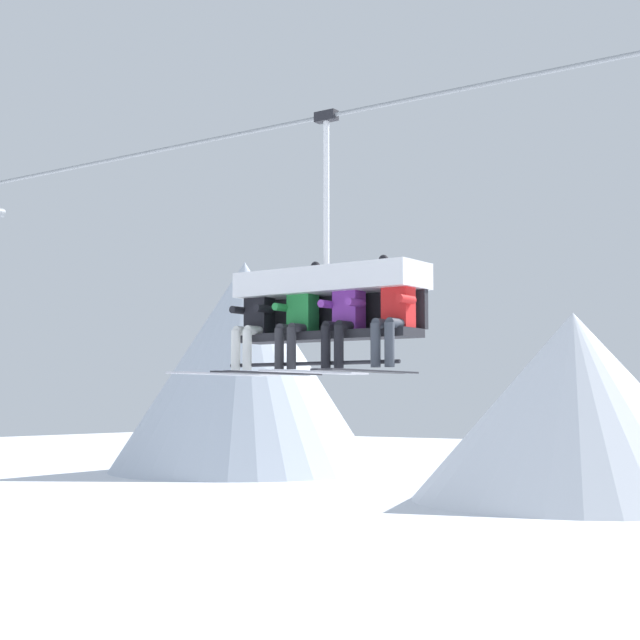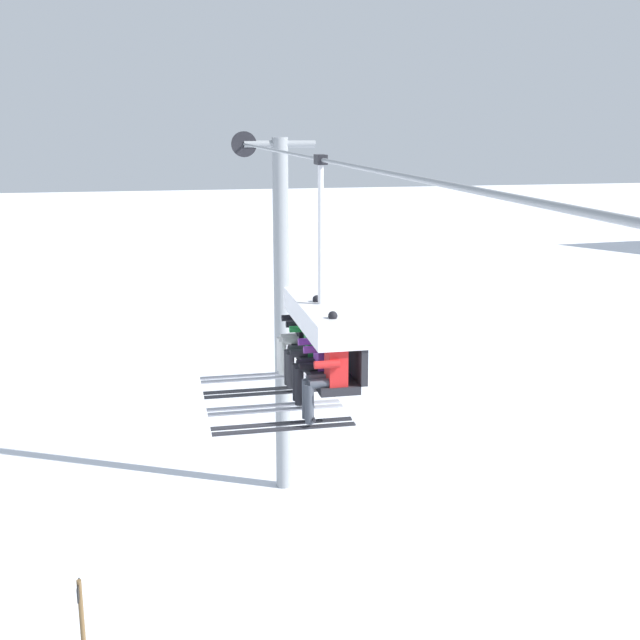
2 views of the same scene
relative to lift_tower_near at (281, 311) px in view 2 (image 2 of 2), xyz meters
name	(u,v)px [view 2 (image 2 of 2)]	position (x,y,z in m)	size (l,w,h in m)	color
lift_tower_near	(281,311)	(0.00, 0.00, 0.00)	(0.36, 1.88, 8.51)	gray
lift_cable	(313,158)	(7.75, -0.78, 3.81)	(17.50, 0.05, 0.05)	gray
chairlift_chair	(326,325)	(8.21, -0.71, 1.71)	(2.40, 0.74, 3.03)	#232328
skier_black	(296,330)	(7.23, -0.93, 1.41)	(0.46, 1.70, 1.23)	black
skier_green	(305,341)	(7.89, -0.92, 1.43)	(0.48, 1.70, 1.34)	#23843D
skier_purple	(314,356)	(8.54, -0.93, 1.41)	(0.46, 1.70, 1.23)	purple
skier_red	(326,369)	(9.19, -0.92, 1.43)	(0.48, 1.70, 1.34)	red
trail_sign	(82,619)	(6.06, -4.27, -3.52)	(0.36, 0.08, 1.60)	brown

